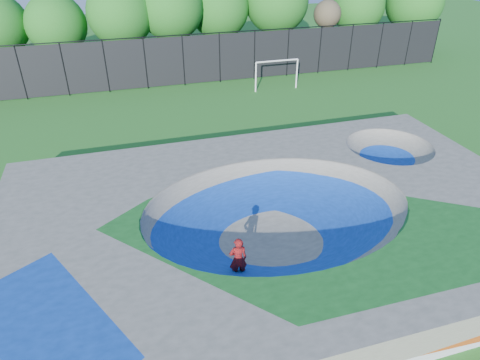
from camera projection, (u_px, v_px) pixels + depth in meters
name	position (u px, v px, depth m)	size (l,w,h in m)	color
ground	(276.00, 235.00, 17.87)	(120.00, 120.00, 0.00)	#1F631B
skate_deck	(277.00, 220.00, 17.49)	(22.00, 14.00, 1.50)	gray
skater	(238.00, 259.00, 15.20)	(0.66, 0.43, 1.80)	red
skateboard	(238.00, 277.00, 15.65)	(0.78, 0.22, 0.05)	black
soccer_goal	(277.00, 69.00, 33.39)	(3.57, 0.12, 2.36)	white
fence	(183.00, 60.00, 34.18)	(48.09, 0.09, 4.04)	black
treeline	(182.00, 12.00, 37.06)	(53.37, 6.88, 8.33)	#4A3B25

